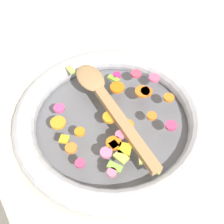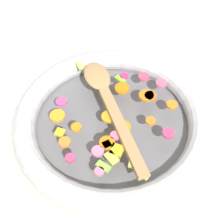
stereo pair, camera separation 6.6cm
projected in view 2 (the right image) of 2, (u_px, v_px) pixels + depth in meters
ground_plane at (112, 126)px, 0.70m from camera, size 4.00×4.00×0.00m
skillet at (112, 120)px, 0.68m from camera, size 0.43×0.43×0.05m
chopped_vegetables at (116, 118)px, 0.64m from camera, size 0.27×0.29×0.01m
wooden_spoon at (108, 100)px, 0.66m from camera, size 0.18×0.30×0.01m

